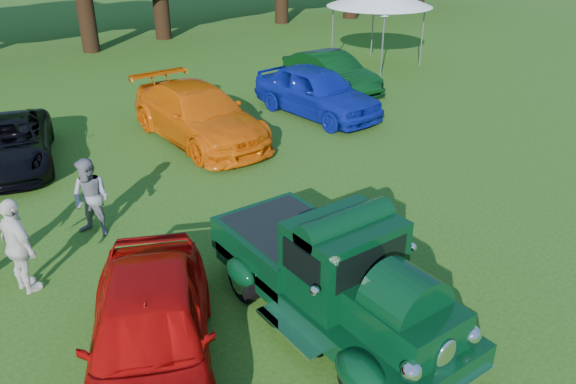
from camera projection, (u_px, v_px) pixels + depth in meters
ground at (303, 307)px, 9.87m from camera, size 120.00×120.00×0.00m
hero_pickup at (333, 277)px, 9.21m from camera, size 2.37×5.10×1.99m
red_convertible at (150, 331)px, 8.13m from camera, size 3.59×4.91×1.55m
back_car_black at (8, 143)px, 15.18m from camera, size 3.29×5.09×1.31m
back_car_orange at (199, 114)px, 16.87m from camera, size 2.41×5.69×1.64m
back_car_blue at (316, 91)px, 19.02m from camera, size 2.39×5.07×1.68m
back_car_green at (331, 73)px, 21.63m from camera, size 1.70×4.55×1.49m
spectator_grey at (91, 198)px, 11.77m from camera, size 1.03×1.07×1.73m
spectator_white at (19, 246)px, 9.93m from camera, size 0.72×1.17×1.86m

